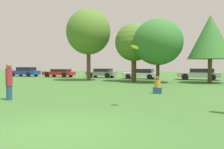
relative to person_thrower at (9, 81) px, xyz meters
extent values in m
plane|color=#3D6B2D|center=(5.13, -3.80, -0.91)|extent=(120.00, 120.00, 0.00)
cylinder|color=navy|center=(0.00, 0.00, -0.57)|extent=(0.27, 0.27, 0.68)
cylinder|color=#A52633|center=(0.00, 0.00, 0.19)|extent=(0.31, 0.31, 0.83)
sphere|color=#8C6647|center=(0.00, 0.00, 0.72)|extent=(0.26, 0.26, 0.26)
cylinder|color=yellow|center=(6.16, 0.07, 1.44)|extent=(0.32, 0.29, 0.19)
cube|color=navy|center=(6.11, 5.15, -0.73)|extent=(0.47, 0.39, 0.36)
cylinder|color=#BF8C26|center=(6.11, 5.15, -0.33)|extent=(0.35, 0.35, 0.44)
sphere|color=brown|center=(6.11, 5.15, -0.01)|extent=(0.23, 0.23, 0.23)
cylinder|color=brown|center=(-3.04, 14.59, 1.05)|extent=(0.42, 0.42, 3.92)
ellipsoid|color=#4C7528|center=(-3.04, 14.59, 4.31)|extent=(4.72, 4.72, 4.84)
cylinder|color=brown|center=(1.88, 14.99, 0.55)|extent=(0.50, 0.50, 2.92)
sphere|color=#4C7528|center=(1.88, 14.99, 3.07)|extent=(3.83, 3.83, 3.83)
cylinder|color=#473323|center=(4.51, 13.97, 0.36)|extent=(0.32, 0.32, 2.54)
ellipsoid|color=#33702D|center=(4.51, 13.97, 2.91)|extent=(4.65, 4.65, 4.33)
cylinder|color=brown|center=(9.08, 15.31, 0.20)|extent=(0.38, 0.38, 2.22)
cone|color=#33702D|center=(9.08, 15.31, 3.35)|extent=(4.07, 4.07, 4.07)
cube|color=#1E389E|center=(-16.13, 19.86, -0.35)|extent=(4.52, 1.68, 0.59)
cube|color=black|center=(-15.79, 19.86, 0.20)|extent=(2.49, 1.47, 0.50)
cylinder|color=black|center=(-17.52, 19.02, -0.60)|extent=(0.63, 0.21, 0.63)
cylinder|color=black|center=(-17.53, 20.69, -0.60)|extent=(0.63, 0.21, 0.63)
cylinder|color=black|center=(-14.73, 19.03, -0.60)|extent=(0.63, 0.21, 0.63)
cylinder|color=black|center=(-14.73, 20.70, -0.60)|extent=(0.63, 0.21, 0.63)
cube|color=red|center=(-10.25, 19.90, -0.38)|extent=(4.36, 1.74, 0.46)
cube|color=black|center=(-9.92, 19.90, 0.02)|extent=(2.40, 1.52, 0.35)
cylinder|color=black|center=(-11.60, 19.03, -0.56)|extent=(0.70, 0.17, 0.69)
cylinder|color=black|center=(-11.60, 20.76, -0.56)|extent=(0.70, 0.17, 0.69)
cylinder|color=black|center=(-8.90, 19.04, -0.56)|extent=(0.70, 0.17, 0.69)
cylinder|color=black|center=(-8.90, 20.76, -0.56)|extent=(0.70, 0.17, 0.69)
cube|color=slate|center=(-4.12, 20.44, -0.36)|extent=(3.88, 1.69, 0.51)
cube|color=black|center=(-3.83, 20.44, 0.09)|extent=(2.14, 1.48, 0.40)
cylinder|color=black|center=(-5.32, 19.60, -0.57)|extent=(0.68, 0.18, 0.68)
cylinder|color=black|center=(-5.32, 21.28, -0.57)|extent=(0.68, 0.18, 0.68)
cylinder|color=black|center=(-2.91, 19.61, -0.57)|extent=(0.68, 0.18, 0.68)
cylinder|color=black|center=(-2.92, 21.28, -0.57)|extent=(0.68, 0.18, 0.68)
cube|color=silver|center=(1.44, 19.51, -0.41)|extent=(4.16, 1.85, 0.49)
cube|color=black|center=(1.75, 19.51, 0.07)|extent=(2.29, 1.63, 0.46)
cylinder|color=black|center=(0.15, 18.58, -0.60)|extent=(0.62, 0.18, 0.61)
cylinder|color=black|center=(0.15, 20.43, -0.60)|extent=(0.62, 0.18, 0.61)
cylinder|color=black|center=(2.73, 18.59, -0.60)|extent=(0.62, 0.18, 0.61)
cylinder|color=black|center=(2.72, 20.43, -0.60)|extent=(0.62, 0.18, 0.61)
cube|color=#B2B2B7|center=(7.99, 19.92, -0.34)|extent=(4.53, 1.89, 0.53)
cube|color=black|center=(8.33, 19.92, 0.15)|extent=(2.50, 1.66, 0.44)
cylinder|color=black|center=(6.59, 18.98, -0.55)|extent=(0.71, 0.20, 0.71)
cylinder|color=black|center=(6.58, 20.86, -0.55)|extent=(0.71, 0.20, 0.71)
cylinder|color=black|center=(9.39, 18.98, -0.55)|extent=(0.71, 0.20, 0.71)
cylinder|color=black|center=(9.39, 20.87, -0.55)|extent=(0.71, 0.20, 0.71)
camera|label=1|loc=(8.73, -9.11, 0.75)|focal=39.37mm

